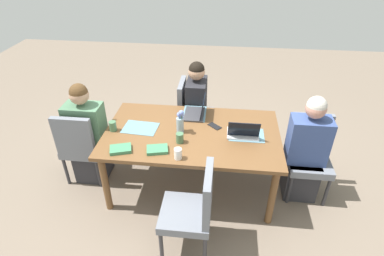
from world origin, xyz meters
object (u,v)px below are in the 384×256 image
chair_near_left_far (191,111)px  book_red_cover (121,149)px  chair_far_right_near (194,208)px  coffee_mug_near_left (178,154)px  laptop_head_left_left_mid (243,133)px  book_blue_cover (157,149)px  person_head_right_left_near (89,138)px  chair_head_left_left_mid (309,152)px  person_head_left_left_mid (305,154)px  coffee_mug_centre_left (180,138)px  phone_black (215,126)px  dining_table (192,138)px  flower_vase (180,121)px  coffee_mug_near_right (113,126)px  laptop_near_left_far (197,112)px  chair_head_right_left_near (81,144)px  person_near_left_far (196,111)px

chair_near_left_far → book_red_cover: size_ratio=4.50×
chair_far_right_near → coffee_mug_near_left: (0.19, -0.38, 0.28)m
laptop_head_left_left_mid → book_blue_cover: size_ratio=1.60×
person_head_right_left_near → chair_far_right_near: 1.55m
chair_head_left_left_mid → person_head_left_left_mid: size_ratio=0.75×
coffee_mug_centre_left → phone_black: 0.47m
dining_table → coffee_mug_centre_left: coffee_mug_centre_left is taller
dining_table → flower_vase: bearing=2.4°
dining_table → flower_vase: flower_vase is taller
book_blue_cover → flower_vase: bearing=-129.2°
chair_head_left_left_mid → phone_black: bearing=-2.3°
chair_far_right_near → person_head_right_left_near: bearing=-33.8°
coffee_mug_near_right → laptop_near_left_far: bearing=-153.9°
dining_table → coffee_mug_near_right: size_ratio=17.18×
laptop_near_left_far → book_blue_cover: (0.31, 0.71, -0.03)m
book_red_cover → coffee_mug_near_left: bearing=156.7°
dining_table → coffee_mug_near_right: (0.83, 0.06, 0.13)m
coffee_mug_near_right → book_red_cover: bearing=118.8°
laptop_near_left_far → book_red_cover: bearing=48.6°
chair_near_left_far → person_head_left_left_mid: bearing=147.8°
person_head_right_left_near → chair_near_left_far: (-1.07, -0.80, -0.03)m
person_head_right_left_near → coffee_mug_near_left: size_ratio=11.20×
chair_head_right_left_near → chair_head_left_left_mid: 2.49m
flower_vase → chair_near_left_far: bearing=-91.0°
person_head_left_left_mid → book_blue_cover: person_head_left_left_mid is taller
chair_near_left_far → flower_vase: flower_vase is taller
laptop_near_left_far → book_red_cover: (0.66, 0.74, -0.03)m
coffee_mug_centre_left → chair_near_left_far: bearing=-89.6°
chair_head_left_left_mid → chair_near_left_far: size_ratio=1.00×
coffee_mug_near_right → book_red_cover: 0.38m
chair_head_right_left_near → chair_near_left_far: 1.43m
dining_table → chair_head_left_left_mid: (-1.25, -0.09, -0.15)m
person_head_right_left_near → person_head_left_left_mid: (-2.36, 0.02, 0.00)m
person_head_left_left_mid → chair_near_left_far: 1.53m
laptop_head_left_left_mid → book_blue_cover: laptop_head_left_left_mid is taller
chair_near_left_far → coffee_mug_near_right: chair_near_left_far is taller
person_head_right_left_near → person_near_left_far: bearing=-147.0°
chair_head_left_left_mid → flower_vase: bearing=4.1°
chair_head_right_left_near → person_head_right_left_near: 0.10m
coffee_mug_near_left → coffee_mug_centre_left: coffee_mug_near_left is taller
person_head_right_left_near → chair_head_left_left_mid: size_ratio=1.33×
person_near_left_far → coffee_mug_near_left: person_near_left_far is taller
chair_head_right_left_near → coffee_mug_near_left: size_ratio=8.43×
coffee_mug_near_right → laptop_head_left_left_mid: bearing=-178.1°
chair_head_right_left_near → laptop_head_left_left_mid: size_ratio=2.81×
book_red_cover → chair_head_left_left_mid: bearing=176.8°
person_head_left_left_mid → chair_near_left_far: (1.29, -0.82, -0.03)m
chair_head_right_left_near → book_blue_cover: bearing=161.3°
person_head_right_left_near → coffee_mug_centre_left: (-1.07, 0.23, 0.25)m
dining_table → laptop_head_left_left_mid: laptop_head_left_left_mid is taller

